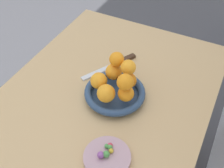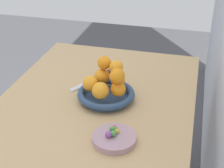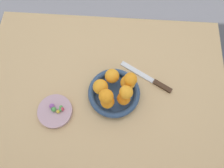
{
  "view_description": "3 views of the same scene",
  "coord_description": "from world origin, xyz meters",
  "px_view_note": "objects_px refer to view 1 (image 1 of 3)",
  "views": [
    {
      "loc": [
        0.59,
        0.35,
        1.51
      ],
      "look_at": [
        -0.02,
        0.04,
        0.84
      ],
      "focal_mm": 45.0,
      "sensor_mm": 36.0,
      "label": 1
    },
    {
      "loc": [
        1.06,
        0.35,
        1.45
      ],
      "look_at": [
        -0.07,
        0.06,
        0.8
      ],
      "focal_mm": 55.0,
      "sensor_mm": 36.0,
      "label": 2
    },
    {
      "loc": [
        -0.06,
        0.35,
        1.65
      ],
      "look_at": [
        -0.04,
        0.03,
        0.84
      ],
      "focal_mm": 35.0,
      "sensor_mm": 36.0,
      "label": 3
    }
  ],
  "objects_px": {
    "orange_3": "(106,93)",
    "knife": "(114,65)",
    "orange_7": "(117,59)",
    "candy_ball_3": "(101,155)",
    "candy_ball_0": "(107,146)",
    "candy_ball_1": "(111,151)",
    "candy_ball_5": "(110,147)",
    "orange_2": "(99,81)",
    "orange_5": "(125,82)",
    "candy_dish": "(107,158)",
    "orange_0": "(129,80)",
    "candy_ball_2": "(106,154)",
    "fruit_bowl": "(115,93)",
    "candy_ball_4": "(110,145)",
    "dining_table": "(100,117)",
    "orange_1": "(114,72)",
    "orange_4": "(126,93)",
    "orange_6": "(128,67)"
  },
  "relations": [
    {
      "from": "candy_ball_0",
      "to": "candy_ball_1",
      "type": "xyz_separation_m",
      "value": [
        0.01,
        0.02,
        0.0
      ]
    },
    {
      "from": "orange_5",
      "to": "orange_6",
      "type": "height_order",
      "value": "orange_5"
    },
    {
      "from": "orange_2",
      "to": "knife",
      "type": "xyz_separation_m",
      "value": [
        -0.17,
        -0.02,
        -0.07
      ]
    },
    {
      "from": "orange_1",
      "to": "orange_0",
      "type": "bearing_deg",
      "value": 78.46
    },
    {
      "from": "dining_table",
      "to": "orange_6",
      "type": "bearing_deg",
      "value": 145.12
    },
    {
      "from": "orange_5",
      "to": "candy_dish",
      "type": "bearing_deg",
      "value": 11.24
    },
    {
      "from": "orange_3",
      "to": "orange_7",
      "type": "distance_m",
      "value": 0.13
    },
    {
      "from": "orange_0",
      "to": "candy_ball_0",
      "type": "bearing_deg",
      "value": 9.32
    },
    {
      "from": "candy_ball_3",
      "to": "candy_ball_2",
      "type": "bearing_deg",
      "value": 125.56
    },
    {
      "from": "orange_7",
      "to": "orange_4",
      "type": "bearing_deg",
      "value": 42.29
    },
    {
      "from": "dining_table",
      "to": "candy_ball_4",
      "type": "xyz_separation_m",
      "value": [
        0.16,
        0.13,
        0.12
      ]
    },
    {
      "from": "candy_ball_5",
      "to": "candy_ball_1",
      "type": "bearing_deg",
      "value": 43.85
    },
    {
      "from": "candy_dish",
      "to": "orange_6",
      "type": "distance_m",
      "value": 0.32
    },
    {
      "from": "candy_ball_2",
      "to": "candy_ball_3",
      "type": "xyz_separation_m",
      "value": [
        0.01,
        -0.01,
        0.0
      ]
    },
    {
      "from": "orange_7",
      "to": "candy_ball_1",
      "type": "height_order",
      "value": "orange_7"
    },
    {
      "from": "orange_4",
      "to": "candy_ball_4",
      "type": "bearing_deg",
      "value": 10.19
    },
    {
      "from": "dining_table",
      "to": "orange_0",
      "type": "xyz_separation_m",
      "value": [
        -0.09,
        0.07,
        0.16
      ]
    },
    {
      "from": "dining_table",
      "to": "candy_dish",
      "type": "height_order",
      "value": "candy_dish"
    },
    {
      "from": "dining_table",
      "to": "candy_ball_3",
      "type": "relative_size",
      "value": 50.48
    },
    {
      "from": "orange_7",
      "to": "knife",
      "type": "relative_size",
      "value": 0.23
    },
    {
      "from": "candy_ball_4",
      "to": "dining_table",
      "type": "bearing_deg",
      "value": -142.49
    },
    {
      "from": "orange_7",
      "to": "candy_ball_3",
      "type": "relative_size",
      "value": 2.48
    },
    {
      "from": "orange_3",
      "to": "candy_ball_1",
      "type": "height_order",
      "value": "orange_3"
    },
    {
      "from": "orange_3",
      "to": "knife",
      "type": "xyz_separation_m",
      "value": [
        -0.22,
        -0.08,
        -0.07
      ]
    },
    {
      "from": "dining_table",
      "to": "orange_2",
      "type": "relative_size",
      "value": 17.86
    },
    {
      "from": "orange_5",
      "to": "candy_ball_2",
      "type": "relative_size",
      "value": 2.71
    },
    {
      "from": "dining_table",
      "to": "candy_ball_3",
      "type": "bearing_deg",
      "value": 29.26
    },
    {
      "from": "orange_0",
      "to": "candy_ball_2",
      "type": "height_order",
      "value": "orange_0"
    },
    {
      "from": "fruit_bowl",
      "to": "orange_7",
      "type": "xyz_separation_m",
      "value": [
        -0.06,
        -0.02,
        0.11
      ]
    },
    {
      "from": "fruit_bowl",
      "to": "candy_ball_1",
      "type": "xyz_separation_m",
      "value": [
        0.23,
        0.1,
        0.01
      ]
    },
    {
      "from": "candy_ball_1",
      "to": "orange_0",
      "type": "bearing_deg",
      "value": -166.8
    },
    {
      "from": "orange_3",
      "to": "orange_5",
      "type": "relative_size",
      "value": 1.12
    },
    {
      "from": "candy_dish",
      "to": "orange_6",
      "type": "relative_size",
      "value": 2.67
    },
    {
      "from": "orange_1",
      "to": "orange_5",
      "type": "relative_size",
      "value": 1.08
    },
    {
      "from": "dining_table",
      "to": "orange_1",
      "type": "xyz_separation_m",
      "value": [
        -0.1,
        0.01,
        0.16
      ]
    },
    {
      "from": "orange_0",
      "to": "orange_3",
      "type": "xyz_separation_m",
      "value": [
        0.1,
        -0.04,
        0.0
      ]
    },
    {
      "from": "orange_6",
      "to": "candy_ball_5",
      "type": "bearing_deg",
      "value": 13.09
    },
    {
      "from": "orange_1",
      "to": "orange_4",
      "type": "distance_m",
      "value": 0.12
    },
    {
      "from": "candy_ball_4",
      "to": "knife",
      "type": "height_order",
      "value": "candy_ball_4"
    },
    {
      "from": "orange_0",
      "to": "orange_3",
      "type": "height_order",
      "value": "orange_3"
    },
    {
      "from": "candy_dish",
      "to": "orange_2",
      "type": "height_order",
      "value": "orange_2"
    },
    {
      "from": "candy_ball_5",
      "to": "orange_2",
      "type": "bearing_deg",
      "value": -144.11
    },
    {
      "from": "orange_0",
      "to": "candy_ball_5",
      "type": "height_order",
      "value": "orange_0"
    },
    {
      "from": "candy_ball_1",
      "to": "candy_ball_3",
      "type": "xyz_separation_m",
      "value": [
        0.03,
        -0.02,
        0.0
      ]
    },
    {
      "from": "candy_dish",
      "to": "candy_ball_3",
      "type": "distance_m",
      "value": 0.03
    },
    {
      "from": "fruit_bowl",
      "to": "orange_0",
      "type": "relative_size",
      "value": 4.05
    },
    {
      "from": "orange_0",
      "to": "orange_3",
      "type": "relative_size",
      "value": 0.86
    },
    {
      "from": "candy_ball_2",
      "to": "orange_6",
      "type": "bearing_deg",
      "value": -167.73
    },
    {
      "from": "orange_6",
      "to": "candy_ball_2",
      "type": "height_order",
      "value": "orange_6"
    },
    {
      "from": "candy_ball_0",
      "to": "knife",
      "type": "xyz_separation_m",
      "value": [
        -0.38,
        -0.16,
        -0.02
      ]
    }
  ]
}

